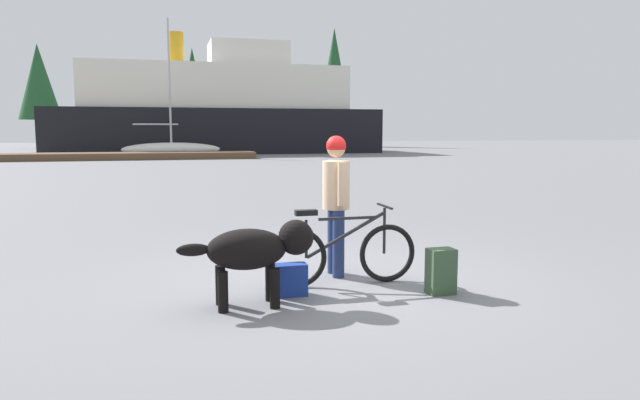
# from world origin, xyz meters

# --- Properties ---
(ground_plane) EXTENTS (160.00, 160.00, 0.00)m
(ground_plane) POSITION_xyz_m (0.00, 0.00, 0.00)
(ground_plane) COLOR slate
(bicycle) EXTENTS (1.71, 0.44, 0.89)m
(bicycle) POSITION_xyz_m (0.02, -0.20, 0.37)
(bicycle) COLOR black
(bicycle) RESTS_ON ground_plane
(person_cyclist) EXTENTS (0.32, 0.53, 1.66)m
(person_cyclist) POSITION_xyz_m (0.08, 0.25, 0.99)
(person_cyclist) COLOR navy
(person_cyclist) RESTS_ON ground_plane
(dog) EXTENTS (1.33, 0.47, 0.84)m
(dog) POSITION_xyz_m (-1.02, -0.71, 0.56)
(dog) COLOR black
(dog) RESTS_ON ground_plane
(backpack) EXTENTS (0.29, 0.21, 0.48)m
(backpack) POSITION_xyz_m (0.93, -0.79, 0.24)
(backpack) COLOR #334C33
(backpack) RESTS_ON ground_plane
(handbag_pannier) EXTENTS (0.32, 0.18, 0.34)m
(handbag_pannier) POSITION_xyz_m (-0.61, -0.45, 0.17)
(handbag_pannier) COLOR navy
(handbag_pannier) RESTS_ON ground_plane
(dock_pier) EXTENTS (19.81, 2.63, 0.40)m
(dock_pier) POSITION_xyz_m (-6.54, 29.68, 0.20)
(dock_pier) COLOR brown
(dock_pier) RESTS_ON ground_plane
(ferry_boat) EXTENTS (23.95, 7.40, 8.86)m
(ferry_boat) POSITION_xyz_m (2.04, 38.51, 3.13)
(ferry_boat) COLOR black
(ferry_boat) RESTS_ON ground_plane
(sailboat_moored) EXTENTS (6.40, 1.79, 8.94)m
(sailboat_moored) POSITION_xyz_m (-1.54, 33.48, 0.52)
(sailboat_moored) COLOR silver
(sailboat_moored) RESTS_ON ground_plane
(pine_tree_far_left) EXTENTS (3.81, 3.81, 9.69)m
(pine_tree_far_left) POSITION_xyz_m (-13.19, 53.31, 6.17)
(pine_tree_far_left) COLOR #4C331E
(pine_tree_far_left) RESTS_ON ground_plane
(pine_tree_center) EXTENTS (2.84, 2.84, 9.88)m
(pine_tree_center) POSITION_xyz_m (0.87, 53.76, 6.32)
(pine_tree_center) COLOR #4C331E
(pine_tree_center) RESTS_ON ground_plane
(pine_tree_far_right) EXTENTS (3.30, 3.30, 12.35)m
(pine_tree_far_right) POSITION_xyz_m (15.48, 53.27, 7.83)
(pine_tree_far_right) COLOR #4C331E
(pine_tree_far_right) RESTS_ON ground_plane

